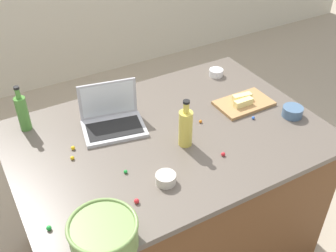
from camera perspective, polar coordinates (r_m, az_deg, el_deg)
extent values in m
plane|color=#B7A88E|center=(2.69, 0.00, -16.51)|extent=(12.00, 12.00, 0.00)
cube|color=brown|center=(2.35, 0.00, -10.13)|extent=(1.49, 1.01, 0.87)
cube|color=#60564C|center=(2.05, 0.00, -1.46)|extent=(1.55, 1.07, 0.03)
cube|color=#B7B7BC|center=(2.08, -7.56, -0.39)|extent=(0.35, 0.28, 0.02)
cube|color=black|center=(2.06, -7.53, -0.32)|extent=(0.30, 0.21, 0.00)
cube|color=#B7B7BC|center=(2.11, -8.44, 3.76)|extent=(0.30, 0.07, 0.20)
cube|color=silver|center=(2.11, -8.41, 3.67)|extent=(0.26, 0.06, 0.18)
cylinder|color=#72934C|center=(1.54, -9.02, -14.86)|extent=(0.25, 0.25, 0.11)
cylinder|color=black|center=(1.54, -9.04, -14.73)|extent=(0.21, 0.21, 0.09)
torus|color=#72934C|center=(1.50, -9.22, -13.59)|extent=(0.26, 0.26, 0.02)
cylinder|color=#DBC64C|center=(1.92, 2.48, -0.36)|extent=(0.07, 0.07, 0.19)
cylinder|color=#DBC64C|center=(1.86, 2.57, 2.58)|extent=(0.03, 0.03, 0.05)
cylinder|color=black|center=(1.84, 2.60, 3.41)|extent=(0.03, 0.03, 0.01)
cylinder|color=#4C8C38|center=(2.15, -19.70, 1.64)|extent=(0.06, 0.06, 0.18)
cylinder|color=#4C8C38|center=(2.09, -20.35, 4.29)|extent=(0.02, 0.02, 0.05)
cylinder|color=black|center=(2.07, -20.53, 5.03)|extent=(0.03, 0.03, 0.01)
cube|color=#AD7F4C|center=(2.29, 10.59, 3.15)|extent=(0.31, 0.19, 0.02)
cube|color=#F4E58C|center=(2.25, 10.52, 3.27)|extent=(0.11, 0.04, 0.04)
cube|color=#F4E58C|center=(2.29, 10.35, 3.99)|extent=(0.11, 0.05, 0.04)
cylinder|color=beige|center=(1.76, -0.32, -7.41)|extent=(0.09, 0.09, 0.05)
cylinder|color=white|center=(2.54, 6.77, 7.45)|extent=(0.09, 0.09, 0.04)
cylinder|color=slate|center=(2.25, 17.07, 1.94)|extent=(0.11, 0.11, 0.05)
sphere|color=orange|center=(2.12, 4.57, 0.66)|extent=(0.02, 0.02, 0.02)
sphere|color=green|center=(1.83, -5.98, -6.40)|extent=(0.02, 0.02, 0.02)
sphere|color=red|center=(1.92, 7.75, -3.93)|extent=(0.02, 0.02, 0.02)
sphere|color=yellow|center=(1.99, -13.20, -3.01)|extent=(0.02, 0.02, 0.02)
sphere|color=blue|center=(2.19, 11.88, 1.13)|extent=(0.02, 0.02, 0.02)
sphere|color=green|center=(1.66, -16.38, -13.58)|extent=(0.02, 0.02, 0.02)
sphere|color=red|center=(1.69, -4.43, -10.47)|extent=(0.02, 0.02, 0.02)
sphere|color=yellow|center=(1.94, -13.29, -4.39)|extent=(0.02, 0.02, 0.02)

